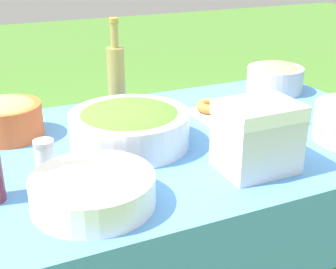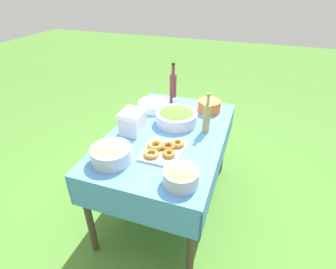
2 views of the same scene
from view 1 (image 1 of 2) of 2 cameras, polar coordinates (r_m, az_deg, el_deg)
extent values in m
cube|color=#4C8CD1|center=(1.41, 2.08, -0.75)|extent=(1.37, 0.86, 0.02)
cube|color=#4C8CD1|center=(1.15, 11.80, -14.10)|extent=(1.37, 0.01, 0.22)
cube|color=#4C8CD1|center=(1.81, -4.02, 0.62)|extent=(1.37, 0.01, 0.22)
cylinder|color=#473828|center=(2.16, 12.45, -3.63)|extent=(0.05, 0.05, 0.74)
cylinder|color=silver|center=(1.33, -4.70, 0.68)|extent=(0.34, 0.34, 0.10)
ellipsoid|color=#51892D|center=(1.32, -4.75, 2.09)|extent=(0.30, 0.30, 0.07)
cube|color=silver|center=(1.56, 9.58, 2.22)|extent=(0.31, 0.26, 0.02)
torus|color=#93561E|center=(1.56, 8.06, 3.11)|extent=(0.14, 0.14, 0.03)
torus|color=#B27533|center=(1.50, 10.43, 2.31)|extent=(0.16, 0.16, 0.04)
torus|color=#B27533|center=(1.56, 13.27, 2.79)|extent=(0.15, 0.15, 0.03)
torus|color=#A36628|center=(1.62, 9.83, 3.86)|extent=(0.13, 0.13, 0.03)
torus|color=#B27533|center=(1.57, 5.30, 3.44)|extent=(0.12, 0.12, 0.03)
cylinder|color=white|center=(1.07, -9.03, -8.16)|extent=(0.28, 0.28, 0.01)
cylinder|color=white|center=(1.06, -9.07, -7.60)|extent=(0.28, 0.28, 0.01)
cylinder|color=white|center=(1.06, -9.11, -7.04)|extent=(0.28, 0.28, 0.01)
cylinder|color=white|center=(1.05, -9.15, -6.47)|extent=(0.28, 0.28, 0.01)
cylinder|color=white|center=(1.04, -9.19, -5.90)|extent=(0.28, 0.28, 0.01)
cylinder|color=white|center=(1.04, -9.23, -5.32)|extent=(0.28, 0.28, 0.01)
cylinder|color=#998E4C|center=(1.56, -6.31, 6.40)|extent=(0.06, 0.06, 0.23)
cylinder|color=#998E4C|center=(1.52, -6.56, 11.93)|extent=(0.03, 0.03, 0.08)
cylinder|color=#A58C33|center=(1.51, -6.64, 13.68)|extent=(0.03, 0.03, 0.02)
cylinder|color=#B2B7BC|center=(1.86, 12.88, 6.56)|extent=(0.21, 0.21, 0.09)
ellipsoid|color=tan|center=(1.85, 12.97, 7.56)|extent=(0.19, 0.19, 0.07)
cylinder|color=#E05B28|center=(1.46, -18.96, 1.60)|extent=(0.20, 0.20, 0.10)
ellipsoid|color=#ADCC59|center=(1.45, -19.14, 2.94)|extent=(0.18, 0.18, 0.07)
cube|color=silver|center=(1.20, 10.77, -1.06)|extent=(0.19, 0.15, 0.14)
cube|color=white|center=(1.17, 11.09, 2.95)|extent=(0.19, 0.15, 0.04)
cylinder|color=white|center=(1.20, -14.74, -3.09)|extent=(0.05, 0.05, 0.08)
cylinder|color=silver|center=(1.18, -14.97, -0.99)|extent=(0.05, 0.05, 0.01)
camera|label=2|loc=(2.85, 31.82, 30.17)|focal=28.00mm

